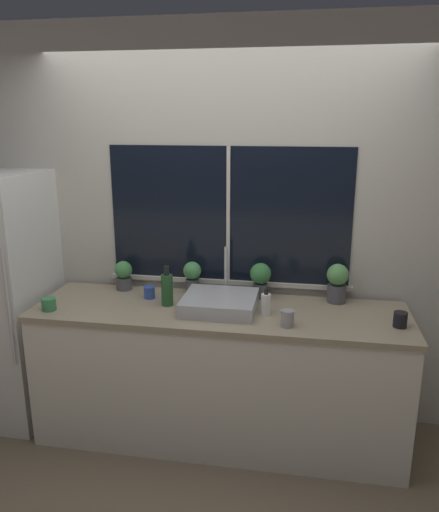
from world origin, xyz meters
TOP-DOWN VIEW (x-y plane):
  - ground_plane at (0.00, 0.00)m, footprint 14.00×14.00m
  - wall_back at (0.00, 0.73)m, footprint 8.00×0.09m
  - wall_left at (-2.16, 1.50)m, footprint 0.06×7.00m
  - counter at (0.00, 0.33)m, footprint 2.38×0.69m
  - refrigerator at (-1.56, 0.38)m, footprint 0.64×0.70m
  - sink at (0.01, 0.33)m, footprint 0.46×0.47m
  - potted_plant_far_left at (-0.73, 0.59)m, footprint 0.12×0.12m
  - potted_plant_center_left at (-0.23, 0.59)m, footprint 0.12×0.12m
  - potted_plant_center_right at (0.24, 0.59)m, footprint 0.14×0.14m
  - potted_plant_far_right at (0.74, 0.59)m, footprint 0.14×0.14m
  - soap_bottle at (0.30, 0.29)m, footprint 0.06×0.06m
  - bottle_tall at (-0.34, 0.34)m, footprint 0.08×0.08m
  - mug_grey at (0.44, 0.13)m, footprint 0.08×0.08m
  - mug_green at (-1.05, 0.13)m, footprint 0.09×0.09m
  - mug_blue at (-0.50, 0.45)m, footprint 0.07×0.07m
  - mug_black at (1.08, 0.23)m, footprint 0.08×0.08m

SIDE VIEW (x-z plane):
  - ground_plane at x=0.00m, z-range 0.00..0.00m
  - counter at x=0.00m, z-range 0.00..0.91m
  - refrigerator at x=-1.56m, z-range 0.00..1.73m
  - mug_green at x=-1.05m, z-range 0.91..0.99m
  - mug_blue at x=-0.50m, z-range 0.91..0.99m
  - mug_black at x=1.08m, z-range 0.91..1.00m
  - sink at x=0.01m, z-range 0.78..1.13m
  - mug_grey at x=0.44m, z-range 0.91..1.01m
  - soap_bottle at x=0.30m, z-range 0.89..1.06m
  - potted_plant_far_left at x=-0.73m, z-range 0.91..1.12m
  - bottle_tall at x=-0.34m, z-range 0.89..1.15m
  - potted_plant_center_left at x=-0.23m, z-range 0.92..1.15m
  - potted_plant_far_right at x=0.74m, z-range 0.92..1.18m
  - potted_plant_center_right at x=0.24m, z-range 0.93..1.17m
  - wall_left at x=-2.16m, z-range 0.00..2.70m
  - wall_back at x=0.00m, z-range 0.00..2.70m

